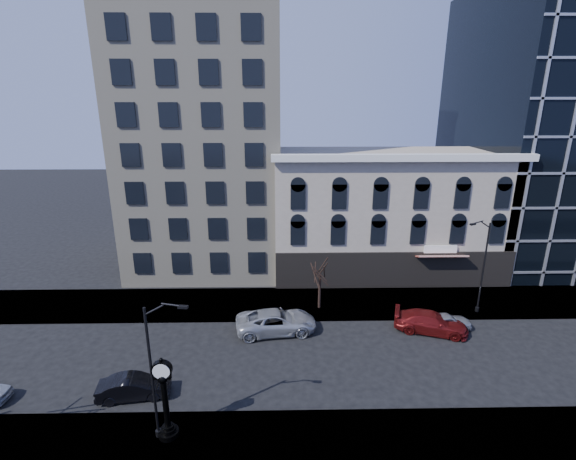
{
  "coord_description": "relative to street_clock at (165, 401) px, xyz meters",
  "views": [
    {
      "loc": [
        1.46,
        -24.43,
        17.06
      ],
      "look_at": [
        2.0,
        4.0,
        8.0
      ],
      "focal_mm": 26.0,
      "sensor_mm": 36.0,
      "label": 1
    }
  ],
  "objects": [
    {
      "name": "car_near_b",
      "position": [
        -2.82,
        3.15,
        -1.57
      ],
      "size": [
        4.33,
        2.04,
        1.37
      ],
      "primitive_type": "imported",
      "rotation": [
        0.0,
        0.0,
        1.71
      ],
      "color": "black",
      "rests_on": "ground"
    },
    {
      "name": "victorian_row",
      "position": [
        16.47,
        22.61,
        3.74
      ],
      "size": [
        22.6,
        11.19,
        12.5
      ],
      "color": "#B4A794",
      "rests_on": "ground"
    },
    {
      "name": "bare_tree_far",
      "position": [
        9.17,
        13.84,
        1.53
      ],
      "size": [
        2.83,
        2.83,
        4.86
      ],
      "color": "black",
      "rests_on": "sidewalk_far"
    },
    {
      "name": "street_lamp_near",
      "position": [
        0.06,
        -0.09,
        3.86
      ],
      "size": [
        2.05,
        0.47,
        7.94
      ],
      "rotation": [
        0.0,
        0.0,
        -0.11
      ],
      "color": "black",
      "rests_on": "sidewalk_near"
    },
    {
      "name": "street_clock",
      "position": [
        0.0,
        0.0,
        0.0
      ],
      "size": [
        1.07,
        1.07,
        4.72
      ],
      "rotation": [
        0.0,
        0.0,
        0.03
      ],
      "color": "black",
      "rests_on": "sidewalk_near"
    },
    {
      "name": "sidewalk_near",
      "position": [
        4.47,
        -1.29,
        -2.19
      ],
      "size": [
        160.0,
        6.0,
        0.12
      ],
      "primitive_type": "cube",
      "color": "#9B968D",
      "rests_on": "ground"
    },
    {
      "name": "glass_office",
      "position": [
        36.47,
        27.62,
        11.75
      ],
      "size": [
        20.0,
        20.15,
        28.0
      ],
      "color": "black",
      "rests_on": "ground"
    },
    {
      "name": "ground",
      "position": [
        4.47,
        6.71,
        -2.25
      ],
      "size": [
        160.0,
        160.0,
        0.0
      ],
      "primitive_type": "plane",
      "color": "black",
      "rests_on": "ground"
    },
    {
      "name": "street_lamp_far",
      "position": [
        21.68,
        12.67,
        3.99
      ],
      "size": [
        1.97,
        1.03,
        8.11
      ],
      "rotation": [
        0.0,
        0.0,
        3.56
      ],
      "color": "black",
      "rests_on": "sidewalk_far"
    },
    {
      "name": "sidewalk_far",
      "position": [
        4.47,
        14.71,
        -2.19
      ],
      "size": [
        160.0,
        6.0,
        0.12
      ],
      "primitive_type": "cube",
      "color": "#9B968D",
      "rests_on": "ground"
    },
    {
      "name": "car_far_b",
      "position": [
        17.31,
        10.05,
        -1.47
      ],
      "size": [
        5.8,
        3.67,
        1.57
      ],
      "primitive_type": "imported",
      "rotation": [
        0.0,
        0.0,
        1.28
      ],
      "color": "maroon",
      "rests_on": "ground"
    },
    {
      "name": "car_far_a",
      "position": [
        5.58,
        10.28,
        -1.41
      ],
      "size": [
        6.41,
        3.57,
        1.69
      ],
      "primitive_type": "imported",
      "rotation": [
        0.0,
        0.0,
        1.7
      ],
      "color": "#A5A8AD",
      "rests_on": "ground"
    },
    {
      "name": "car_far_c",
      "position": [
        18.51,
        10.29,
        -1.57
      ],
      "size": [
        4.18,
        2.18,
        1.36
      ],
      "primitive_type": "imported",
      "rotation": [
        0.0,
        0.0,
        1.72
      ],
      "color": "#A5A8AD",
      "rests_on": "ground"
    },
    {
      "name": "cream_tower",
      "position": [
        -1.64,
        25.6,
        17.07
      ],
      "size": [
        15.9,
        15.4,
        42.5
      ],
      "color": "beige",
      "rests_on": "ground"
    }
  ]
}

